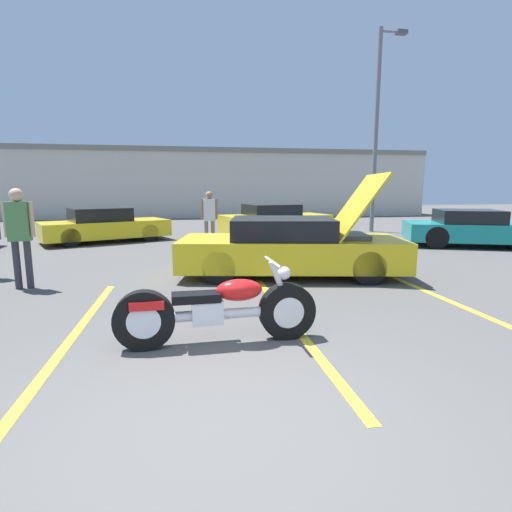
% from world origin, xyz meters
% --- Properties ---
extents(ground_plane, '(80.00, 80.00, 0.00)m').
position_xyz_m(ground_plane, '(0.00, 0.00, 0.00)').
color(ground_plane, '#514F4C').
extents(parking_stripe_middle, '(0.12, 5.07, 0.01)m').
position_xyz_m(parking_stripe_middle, '(-1.65, 2.35, 0.00)').
color(parking_stripe_middle, yellow).
rests_on(parking_stripe_middle, ground).
extents(parking_stripe_back, '(0.12, 5.07, 0.01)m').
position_xyz_m(parking_stripe_back, '(1.19, 2.35, 0.00)').
color(parking_stripe_back, yellow).
rests_on(parking_stripe_back, ground).
extents(parking_stripe_far, '(0.12, 5.07, 0.01)m').
position_xyz_m(parking_stripe_far, '(4.02, 2.35, 0.00)').
color(parking_stripe_far, yellow).
rests_on(parking_stripe_far, ground).
extents(far_building, '(32.00, 4.20, 4.40)m').
position_xyz_m(far_building, '(0.00, 24.75, 2.34)').
color(far_building, beige).
rests_on(far_building, ground).
extents(light_pole, '(1.21, 0.28, 8.25)m').
position_xyz_m(light_pole, '(7.78, 13.37, 4.51)').
color(light_pole, slate).
rests_on(light_pole, ground).
extents(motorcycle, '(2.39, 0.70, 0.98)m').
position_xyz_m(motorcycle, '(0.13, 1.73, 0.41)').
color(motorcycle, black).
rests_on(motorcycle, ground).
extents(show_car_hood_open, '(4.91, 2.74, 2.14)m').
position_xyz_m(show_car_hood_open, '(1.98, 5.33, 0.60)').
color(show_car_hood_open, yellow).
rests_on(show_car_hood_open, ground).
extents(parked_car_mid_right_row, '(4.44, 2.66, 1.25)m').
position_xyz_m(parked_car_mid_right_row, '(3.15, 12.33, 0.61)').
color(parked_car_mid_right_row, yellow).
rests_on(parked_car_mid_right_row, ground).
extents(parked_car_right_row, '(4.44, 3.24, 1.17)m').
position_xyz_m(parked_car_right_row, '(8.80, 8.59, 0.57)').
color(parked_car_right_row, teal).
rests_on(parked_car_right_row, ground).
extents(parked_car_mid_left_row, '(4.51, 3.33, 1.18)m').
position_xyz_m(parked_car_mid_left_row, '(-3.03, 11.79, 0.56)').
color(parked_car_mid_left_row, yellow).
rests_on(parked_car_mid_left_row, ground).
extents(spectator_near_motorcycle, '(0.52, 0.24, 1.84)m').
position_xyz_m(spectator_near_motorcycle, '(-3.19, 5.02, 1.11)').
color(spectator_near_motorcycle, '#333338').
rests_on(spectator_near_motorcycle, ground).
extents(spectator_by_show_car, '(0.52, 0.23, 1.75)m').
position_xyz_m(spectator_by_show_car, '(0.49, 9.59, 1.05)').
color(spectator_by_show_car, gray).
rests_on(spectator_by_show_car, ground).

